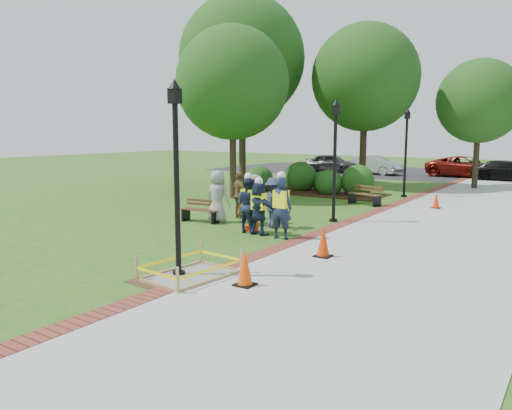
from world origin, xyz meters
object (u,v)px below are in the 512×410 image
Objects in this scene: hivis_worker_b at (281,206)px; hivis_worker_c at (248,203)px; bench_near at (201,215)px; wet_concrete_pad at (191,267)px; lamp_near at (176,164)px; hivis_worker_a at (259,206)px; cone_front at (245,268)px.

hivis_worker_b reaches higher than hivis_worker_c.
bench_near is at bearing 166.75° from hivis_worker_c.
bench_near is at bearing 128.20° from wet_concrete_pad.
wet_concrete_pad is 2.27m from lamp_near.
hivis_worker_a is at bearing -13.45° from bench_near.
wet_concrete_pad is 1.37m from cone_front.
cone_front is at bearing 5.64° from wet_concrete_pad.
lamp_near reaches higher than hivis_worker_c.
hivis_worker_c is (-1.41, 4.76, -1.54)m from lamp_near.
wet_concrete_pad is 5.06m from hivis_worker_c.
cone_front reaches higher than wet_concrete_pad.
hivis_worker_c is at bearing 106.52° from lamp_near.
lamp_near is (-0.31, -0.05, 2.25)m from wet_concrete_pad.
lamp_near reaches higher than hivis_worker_b.
hivis_worker_a is 0.49m from hivis_worker_c.
hivis_worker_a is (-2.60, 4.45, 0.51)m from cone_front.
bench_near is 0.35× the size of lamp_near.
lamp_near is 2.12× the size of hivis_worker_b.
hivis_worker_a is at bearing 101.44° from lamp_near.
bench_near is 0.79× the size of hivis_worker_c.
bench_near is 3.92m from hivis_worker_b.
hivis_worker_b is at bearing -7.38° from hivis_worker_a.
hivis_worker_a is (-1.24, 4.59, 0.66)m from wet_concrete_pad.
hivis_worker_a is at bearing 120.30° from cone_front.
cone_front is at bearing -68.06° from hivis_worker_b.
lamp_near is at bearing -88.93° from hivis_worker_b.
hivis_worker_c reaches higher than cone_front.
hivis_worker_a is at bearing 172.62° from hivis_worker_b.
bench_near is at bearing 136.97° from cone_front.
cone_front is 0.39× the size of hivis_worker_b.
lamp_near reaches higher than cone_front.
hivis_worker_b is at bearing 111.94° from cone_front.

